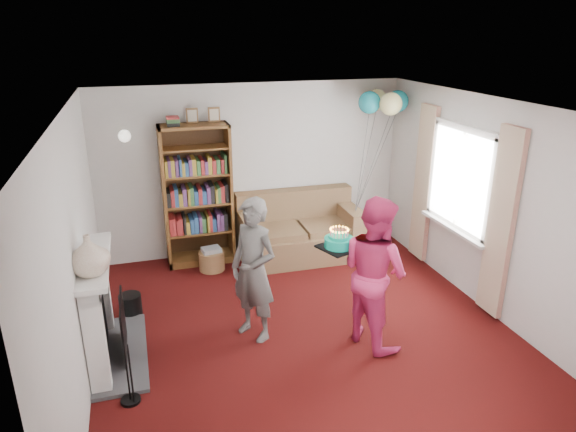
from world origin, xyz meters
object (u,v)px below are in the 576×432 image
object	(u,v)px
bookcase	(197,197)
person_magenta	(375,272)
sofa	(299,233)
birthday_cake	(339,242)
person_striped	(254,270)

from	to	relation	value
bookcase	person_magenta	bearing A→B (deg)	-60.00
sofa	birthday_cake	distance (m)	2.24
bookcase	person_magenta	size ratio (longest dim) A/B	1.35
person_magenta	birthday_cake	xyz separation A→B (m)	(-0.31, 0.26, 0.26)
person_magenta	birthday_cake	distance (m)	0.48
person_magenta	person_striped	bearing A→B (deg)	52.03
sofa	bookcase	bearing A→B (deg)	171.96
bookcase	person_striped	size ratio (longest dim) A/B	1.39
bookcase	birthday_cake	xyz separation A→B (m)	(1.19, -2.34, 0.11)
bookcase	birthday_cake	size ratio (longest dim) A/B	5.95
person_magenta	bookcase	bearing A→B (deg)	12.80
bookcase	person_striped	distance (m)	2.17
birthday_cake	bookcase	bearing A→B (deg)	117.03
person_striped	bookcase	bearing A→B (deg)	153.61
bookcase	birthday_cake	bearing A→B (deg)	-62.97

